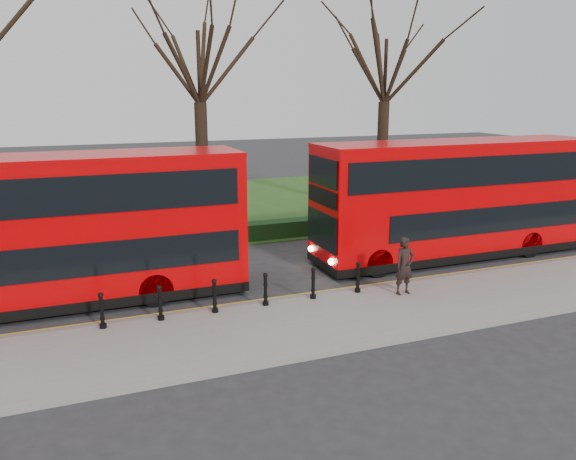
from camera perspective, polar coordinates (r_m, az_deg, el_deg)
name	(u,v)px	position (r m, az deg, el deg)	size (l,w,h in m)	color
ground	(214,300)	(18.58, -7.50, -7.09)	(120.00, 120.00, 0.00)	#28282B
pavement	(240,334)	(15.87, -4.86, -10.51)	(60.00, 4.00, 0.15)	gray
kerb	(222,309)	(17.65, -6.72, -7.97)	(60.00, 0.25, 0.16)	slate
grass_verge	(150,211)	(32.81, -13.82, 1.91)	(60.00, 18.00, 0.06)	#294B19
hedge	(176,239)	(24.82, -11.31, -0.89)	(60.00, 0.90, 0.80)	black
yellow_line_outer	(220,308)	(17.94, -6.96, -7.83)	(60.00, 0.10, 0.01)	yellow
yellow_line_inner	(218,305)	(18.12, -7.12, -7.61)	(60.00, 0.10, 0.01)	yellow
tree_mid	(199,59)	(27.59, -9.06, 16.78)	(7.12, 7.12, 11.12)	black
tree_right	(386,64)	(31.32, 9.89, 16.30)	(7.08, 7.08, 11.06)	black
bollard_row	(240,293)	(17.25, -4.85, -6.40)	(8.21, 0.15, 1.00)	black
bus_lead	(51,233)	(18.77, -22.96, -0.24)	(11.92, 2.73, 4.74)	#D20003
bus_rear	(456,200)	(23.60, 16.69, 2.96)	(11.87, 2.72, 4.72)	#D20003
pedestrian	(405,266)	(18.66, 11.76, -3.58)	(0.70, 0.46, 1.91)	black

